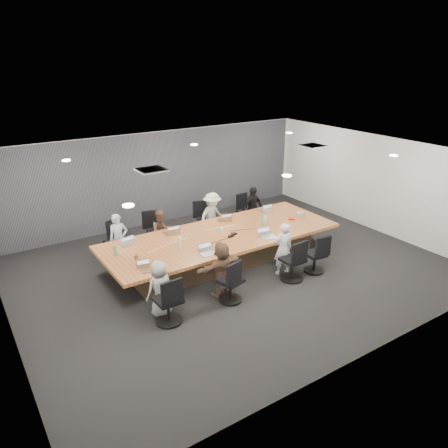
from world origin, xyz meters
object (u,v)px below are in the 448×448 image
chair_2 (206,222)px  person_2 (212,216)px  laptop_5 (208,254)px  person_4 (160,288)px  chair_3 (245,214)px  person_6 (283,249)px  laptop_2 (223,220)px  laptop_1 (170,232)px  bottle_clear (180,242)px  laptop_0 (127,243)px  snack_packet (292,219)px  chair_6 (292,263)px  laptop_3 (264,211)px  person_1 (161,231)px  bottle_green_left (115,251)px  chair_5 (230,284)px  mug_brown (136,257)px  person_0 (119,239)px  chair_7 (315,257)px  canvas_bag (300,214)px  laptop_6 (269,237)px  chair_1 (156,233)px  person_5 (222,268)px  bottle_green_right (262,221)px  conference_table (222,247)px  laptop_4 (148,270)px  person_3 (252,208)px  chair_0 (115,244)px  chair_4 (168,303)px

chair_2 → person_2: bearing=108.5°
laptop_5 → person_4: bearing=-159.8°
chair_3 → laptop_5: laptop_5 is taller
person_6 → laptop_2: bearing=-68.9°
laptop_1 → bottle_clear: 0.90m
laptop_0 → person_4: size_ratio=0.30×
person_2 → snack_packet: person_2 is taller
chair_6 → laptop_3: 2.75m
person_1 → bottle_green_left: person_1 is taller
chair_5 → chair_6: chair_6 is taller
person_1 → laptop_1: bearing=-87.9°
bottle_clear → laptop_2: bearing=26.3°
chair_6 → mug_brown: (-3.18, 1.53, 0.37)m
person_0 → snack_packet: size_ratio=7.54×
chair_7 → canvas_bag: (0.94, 1.58, 0.42)m
laptop_1 → laptop_6: same height
laptop_0 → chair_1: bearing=-152.6°
person_5 → laptop_2: bearing=-130.6°
chair_3 → bottle_green_right: size_ratio=2.97×
conference_table → chair_1: size_ratio=7.45×
person_6 → snack_packet: bearing=-124.4°
laptop_3 → laptop_4: (-4.30, -1.60, 0.00)m
laptop_3 → canvas_bag: (0.55, -0.92, 0.05)m
laptop_0 → person_4: (-0.16, -2.15, -0.16)m
person_3 → laptop_6: (-1.11, -2.15, 0.09)m
conference_table → chair_6: 1.90m
chair_2 → person_5: size_ratio=0.64×
person_3 → person_4: 5.08m
bottle_green_right → conference_table: bearing=178.2°
chair_0 → chair_2: chair_2 is taller
chair_5 → person_0: (-1.30, 3.05, 0.24)m
person_4 → laptop_6: person_4 is taller
chair_1 → bottle_green_right: size_ratio=3.26×
laptop_0 → canvas_bag: canvas_bag is taller
chair_3 → snack_packet: bearing=91.8°
chair_7 → bottle_clear: bearing=154.9°
chair_3 → mug_brown: 4.70m
laptop_6 → person_4: bearing=-160.3°
laptop_4 → person_6: size_ratio=0.22×
canvas_bag → laptop_1: bearing=165.3°
person_0 → snack_packet: (4.34, -1.52, 0.12)m
person_4 → bottle_green_left: size_ratio=4.92×
chair_6 → person_3: size_ratio=0.64×
person_2 → laptop_5: bearing=-136.2°
chair_4 → laptop_0: (0.16, 2.50, 0.33)m
person_1 → laptop_6: size_ratio=3.32×
chair_4 → bottle_green_right: 3.96m
bottle_clear → chair_6: bearing=-38.4°
chair_4 → laptop_0: 2.53m
chair_7 → laptop_5: bearing=165.2°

